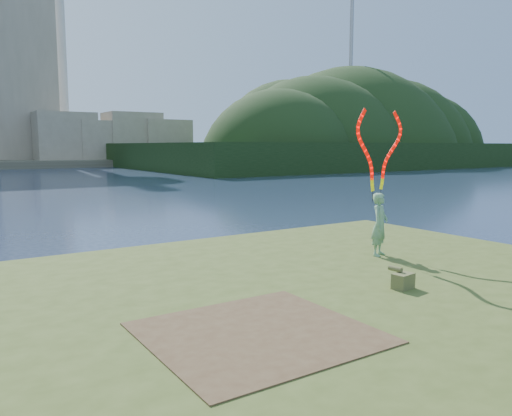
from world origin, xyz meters
TOP-DOWN VIEW (x-y plane):
  - ground at (0.00, 0.00)m, footprint 320.00×320.00m
  - grassy_knoll at (0.00, -2.30)m, footprint 20.00×18.00m
  - dirt_patch at (-2.20, -3.20)m, footprint 3.20×3.00m
  - wooded_hill at (59.57, 59.96)m, footprint 78.00×50.00m
  - woman_with_ribbons at (3.33, -0.41)m, footprint 1.86×0.88m
  - canvas_bag at (1.49, -2.79)m, footprint 0.46×0.52m

SIDE VIEW (x-z plane):
  - ground at x=0.00m, z-range 0.00..0.00m
  - wooded_hill at x=59.57m, z-range -31.34..31.66m
  - grassy_knoll at x=0.00m, z-range -0.06..0.74m
  - dirt_patch at x=-2.20m, z-range 0.80..0.82m
  - canvas_bag at x=1.49m, z-range 0.76..1.17m
  - woman_with_ribbons at x=3.33m, z-range 0.22..4.21m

